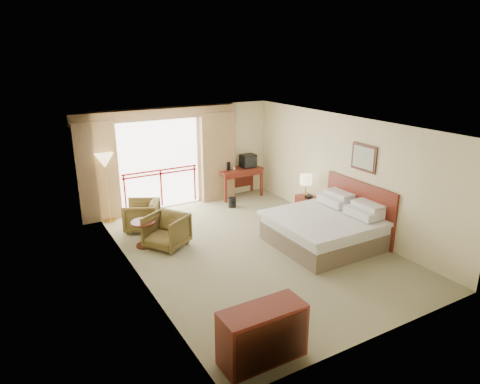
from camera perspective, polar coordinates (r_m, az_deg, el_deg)
floor at (r=9.37m, az=1.73°, el=-7.51°), size 7.00×7.00×0.00m
ceiling at (r=8.55m, az=1.90°, el=9.02°), size 7.00×7.00×0.00m
wall_back at (r=11.88m, az=-7.10°, el=4.86°), size 5.00×0.00×5.00m
wall_front at (r=6.37m, az=18.70°, el=-8.03°), size 5.00×0.00×5.00m
wall_left at (r=7.91m, az=-13.82°, el=-2.40°), size 0.00×7.00×7.00m
wall_right at (r=10.35m, az=13.70°, el=2.47°), size 0.00×7.00×7.00m
balcony_door at (r=11.62m, az=-10.67°, el=3.62°), size 2.40×0.00×2.40m
balcony_railing at (r=11.70m, az=-10.53°, el=1.76°), size 2.09×0.03×1.02m
curtain_left at (r=11.08m, az=-18.51°, el=2.53°), size 1.00×0.26×2.50m
curtain_right at (r=12.11m, az=-3.09°, el=4.74°), size 1.00×0.26×2.50m
valance at (r=11.27m, az=-10.90°, el=10.16°), size 4.40×0.22×0.28m
hvac_vent at (r=12.22m, az=-1.53°, el=10.13°), size 0.50×0.04×0.50m
bed at (r=9.60m, az=11.31°, el=-4.76°), size 2.13×2.06×0.97m
headboard at (r=10.13m, az=15.55°, el=-2.19°), size 0.06×2.10×1.30m
framed_art at (r=9.79m, az=16.18°, el=4.42°), size 0.04×0.72×0.60m
nightstand at (r=11.10m, az=8.78°, el=-1.93°), size 0.43×0.50×0.56m
table_lamp at (r=10.92m, az=8.80°, el=1.61°), size 0.31×0.31×0.54m
phone at (r=10.86m, az=9.14°, el=-0.64°), size 0.20×0.17×0.07m
desk at (r=12.48m, az=-0.24°, el=2.39°), size 1.30×0.63×0.85m
tv at (r=12.48m, az=1.10°, el=4.17°), size 0.42×0.34×0.38m
coffee_maker at (r=12.19m, az=-1.54°, el=3.48°), size 0.13×0.13×0.24m
cup at (r=12.23m, az=-0.81°, el=3.18°), size 0.07×0.07×0.09m
wastebasket at (r=11.71m, az=-1.05°, el=-1.40°), size 0.27×0.27×0.27m
armchair_far at (r=10.56m, az=-12.82°, el=-4.92°), size 1.06×1.05×0.72m
armchair_near at (r=9.57m, az=-9.65°, el=-7.19°), size 1.11×1.11×0.74m
side_table at (r=9.53m, az=-12.71°, el=-4.88°), size 0.53×0.53×0.58m
book at (r=9.46m, az=-12.79°, el=-3.83°), size 0.23×0.25×0.02m
floor_lamp at (r=10.84m, az=-17.60°, el=3.68°), size 0.45×0.45×1.75m
dresser at (r=6.14m, az=3.05°, el=-18.42°), size 1.20×0.51×0.80m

